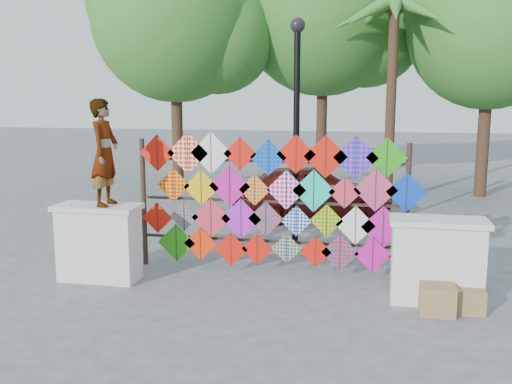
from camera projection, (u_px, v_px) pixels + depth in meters
ground at (260, 286)px, 9.25m from camera, size 80.00×80.00×0.00m
parapet_left at (99, 242)px, 9.47m from camera, size 1.40×0.65×1.28m
parapet_right at (437, 260)px, 8.42m from camera, size 1.40×0.65×1.28m
kite_rack at (274, 202)px, 9.72m from camera, size 4.95×0.24×2.45m
tree_west at (178, 20)px, 17.92m from camera, size 5.85×5.20×8.01m
tree_mid at (327, 12)px, 18.91m from camera, size 6.30×5.60×8.61m
tree_east at (494, 28)px, 16.62m from camera, size 5.40×4.80×7.42m
palm_tree at (394, 25)px, 15.71m from camera, size 3.62×3.62×5.83m
vendor_woman at (105, 153)px, 9.19m from camera, size 0.43×0.64×1.73m
sedan at (311, 191)px, 14.31m from camera, size 4.30×2.99×1.36m
lamppost at (297, 115)px, 10.67m from camera, size 0.28×0.28×4.46m
cardboard_box_near at (437, 299)px, 8.05m from camera, size 0.48×0.43×0.43m
cardboard_box_far at (469, 300)px, 8.13m from camera, size 0.42×0.39×0.36m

